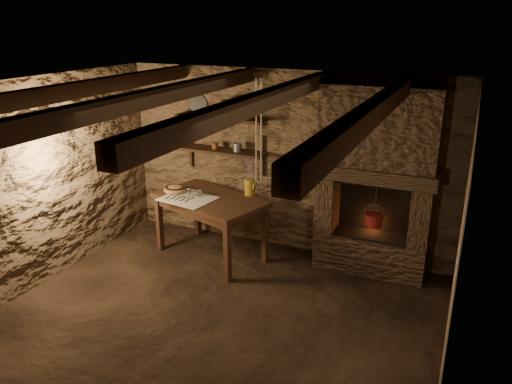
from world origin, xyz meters
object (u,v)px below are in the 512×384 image
at_px(stoneware_jug, 250,179).
at_px(red_pot, 374,219).
at_px(wooden_bowl, 175,190).
at_px(iron_stockpot, 232,110).
at_px(work_table, 211,225).

bearing_deg(stoneware_jug, red_pot, -18.35).
height_order(wooden_bowl, red_pot, red_pot).
xyz_separation_m(iron_stockpot, red_pot, (1.96, -0.12, -1.17)).
distance_m(wooden_bowl, iron_stockpot, 1.29).
bearing_deg(red_pot, work_table, -168.45).
bearing_deg(wooden_bowl, iron_stockpot, 43.03).
bearing_deg(stoneware_jug, iron_stockpot, 125.07).
relative_size(work_table, iron_stockpot, 6.03).
bearing_deg(red_pot, wooden_bowl, -170.57).
bearing_deg(iron_stockpot, red_pot, -3.50).
bearing_deg(red_pot, iron_stockpot, 176.50).
xyz_separation_m(stoneware_jug, wooden_bowl, (-0.95, -0.31, -0.17)).
height_order(stoneware_jug, iron_stockpot, iron_stockpot).
distance_m(work_table, stoneware_jug, 0.79).
distance_m(iron_stockpot, red_pot, 2.29).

